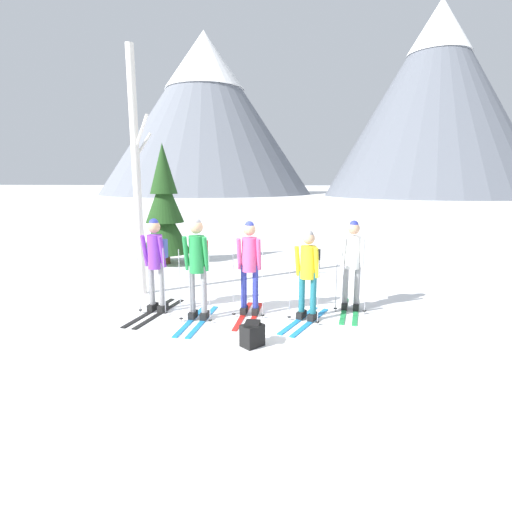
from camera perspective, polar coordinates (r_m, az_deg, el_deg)
The scene contains 10 objects.
ground_plane at distance 7.52m, azimuth -1.69°, elevation -8.46°, with size 400.00×400.00×0.00m, color white.
skier_in_purple at distance 7.70m, azimuth -14.21°, elevation -0.50°, with size 0.60×1.78×1.79m.
skier_in_green at distance 7.10m, azimuth -8.42°, elevation -0.88°, with size 0.61×1.66×1.85m.
skier_in_pink at distance 7.29m, azimuth -0.92°, elevation -0.91°, with size 0.61×1.58×1.76m.
skier_in_yellow at distance 7.09m, azimuth 7.54°, elevation -2.10°, with size 0.88×1.62×1.63m.
skier_in_white at distance 7.78m, azimuth 13.69°, elevation -0.56°, with size 0.61×1.63×1.75m.
pine_tree_near at distance 12.13m, azimuth -13.00°, elevation 6.48°, with size 1.47×1.47×3.55m.
birch_tree_tall at distance 8.92m, azimuth -16.77°, elevation 11.22°, with size 0.54×0.71×5.18m.
backpack_on_snow_front at distance 6.13m, azimuth -0.53°, elevation -11.18°, with size 0.39×0.40×0.38m.
mountain_ridge_distant at distance 73.47m, azimuth 5.14°, elevation 20.51°, with size 74.89×42.14×29.51m.
Camera 1 is at (1.25, -6.99, 2.48)m, focal length 27.82 mm.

